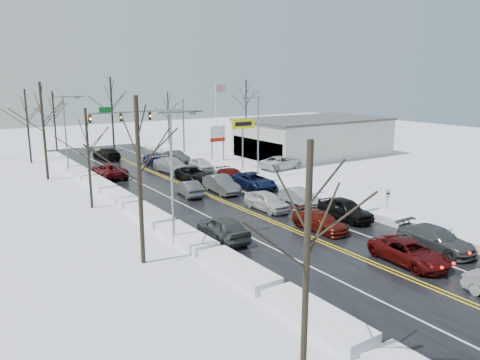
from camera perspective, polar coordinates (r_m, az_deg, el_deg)
ground at (r=39.47m, az=0.61°, el=-3.71°), size 160.00×160.00×0.00m
road_surface at (r=41.07m, az=-0.96°, el=-3.06°), size 14.00×84.00×0.01m
snow_bank_left at (r=37.70m, az=-10.77°, el=-4.72°), size 1.87×72.00×0.61m
snow_bank_right at (r=45.48m, az=7.14°, el=-1.62°), size 1.87×72.00×0.61m
traffic_signal_mast at (r=64.53m, az=-10.96°, el=7.34°), size 13.28×0.39×8.00m
tires_plus_sign at (r=57.35m, az=0.34°, el=6.46°), size 3.20×0.34×6.00m
used_vehicles_sign at (r=62.58m, az=-2.74°, el=5.41°), size 2.20×0.22×4.65m
speed_limit_sign at (r=38.77m, az=17.54°, el=-2.10°), size 0.55×0.09×2.35m
flagpole at (r=71.55m, az=-2.84°, el=8.39°), size 1.87×1.20×10.00m
dealership_building at (r=67.49m, az=8.95°, el=5.22°), size 20.40×12.40×5.30m
streetlight_ne at (r=51.17m, az=2.04°, el=6.08°), size 3.20×0.25×9.00m
streetlight_sw at (r=30.82m, az=-8.00°, el=1.71°), size 3.20×0.25×9.00m
streetlight_nw at (r=57.15m, az=-20.34°, el=5.99°), size 3.20×0.25×9.00m
tree_left_a at (r=16.03m, az=8.28°, el=-4.75°), size 3.60×3.60×9.00m
tree_left_b at (r=27.48m, az=-12.32°, el=3.79°), size 4.00×4.00×10.00m
tree_left_c at (r=41.12m, az=-18.13°, el=4.78°), size 3.40×3.40×8.50m
tree_left_d at (r=54.43m, az=-22.99°, el=7.63°), size 4.20×4.20×10.50m
tree_left_e at (r=66.34m, az=-24.59°, el=7.58°), size 3.80×3.80×9.50m
tree_far_b at (r=74.11m, az=-21.78°, el=7.95°), size 3.60×3.60×9.00m
tree_far_c at (r=74.19m, az=-15.42°, el=9.47°), size 4.40×4.40×11.00m
tree_far_d at (r=79.36m, az=-8.76°, el=8.67°), size 3.40×3.40×8.50m
tree_far_e at (r=87.63m, az=0.74°, el=10.07°), size 4.20×4.20×10.50m
queued_car_2 at (r=30.39m, az=19.83°, el=-9.53°), size 2.68×5.22×1.41m
queued_car_3 at (r=34.96m, az=9.68°, el=-6.05°), size 2.20×4.83×1.37m
queued_car_4 at (r=39.64m, az=3.27°, el=-3.66°), size 1.97×4.67×1.58m
queued_car_5 at (r=45.51m, az=-2.29°, el=-1.53°), size 2.08×5.16×1.67m
queued_car_6 at (r=50.62m, az=-5.67°, el=-0.14°), size 2.90×5.65×1.53m
queued_car_7 at (r=55.71m, az=-8.30°, el=0.95°), size 3.01×6.11×1.71m
queued_car_8 at (r=59.39m, az=-9.95°, el=1.61°), size 2.39×5.14×1.70m
queued_car_11 at (r=33.21m, az=22.68°, el=-7.88°), size 2.16×5.24×1.52m
queued_car_12 at (r=37.96m, az=12.65°, el=-4.69°), size 2.16×5.01×1.69m
queued_car_13 at (r=41.68m, az=7.18°, el=-2.93°), size 1.56×4.23×1.38m
queued_car_14 at (r=47.30m, az=1.68°, el=-0.98°), size 2.81×5.66×1.54m
queued_car_15 at (r=50.23m, az=-0.88°, el=-0.18°), size 2.05×4.73×1.36m
queued_car_16 at (r=56.23m, az=-4.75°, el=1.15°), size 2.26×4.63×1.52m
queued_car_17 at (r=62.21m, az=-7.77°, el=2.17°), size 2.15×4.70×1.49m
oncoming_car_0 at (r=44.52m, az=-6.23°, el=-1.91°), size 2.08×4.56×1.45m
oncoming_car_1 at (r=54.27m, az=-15.60°, el=0.31°), size 2.79×5.94×1.64m
oncoming_car_2 at (r=66.24m, az=-15.90°, el=2.43°), size 2.66×5.73×1.62m
oncoming_car_3 at (r=32.61m, az=-2.09°, el=-7.25°), size 2.26×5.10×1.71m
parked_car_0 at (r=57.30m, az=5.08°, el=1.36°), size 5.93×3.13×1.59m
parked_car_1 at (r=62.03m, az=5.12°, el=2.21°), size 3.12×6.08×1.69m
parked_car_2 at (r=64.52m, az=1.32°, el=2.65°), size 2.20×4.78×1.59m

